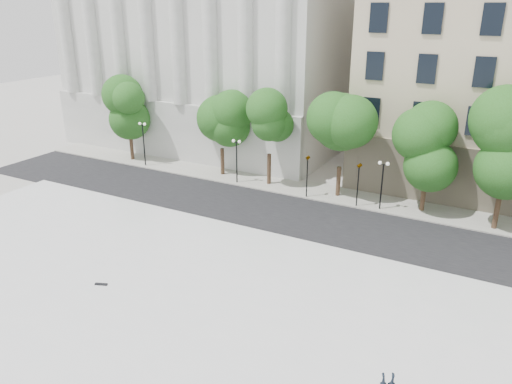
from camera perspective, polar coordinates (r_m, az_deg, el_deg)
ground at (r=25.68m, az=-15.27°, el=-16.82°), size 160.00×160.00×0.00m
plaza at (r=27.32m, az=-10.93°, el=-13.30°), size 44.00×22.00×0.45m
street at (r=38.60m, az=3.14°, el=-2.68°), size 60.00×8.00×0.02m
far_sidewalk at (r=43.70m, az=6.54°, el=0.15°), size 60.00×4.00×0.12m
building_west at (r=61.67m, az=-2.96°, el=18.47°), size 31.50×27.65×25.60m
traffic_light_west at (r=41.03m, az=5.94°, el=4.08°), size 0.46×1.63×4.15m
traffic_light_east at (r=39.65m, az=11.74°, el=3.19°), size 0.58×1.69×4.17m
skateboard at (r=29.97m, az=-17.29°, el=-10.02°), size 0.73×0.43×0.07m
street_trees at (r=40.66m, az=11.33°, el=5.84°), size 45.78×5.02×7.82m
lamp_posts at (r=41.72m, az=5.34°, el=3.33°), size 35.38×0.28×4.48m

